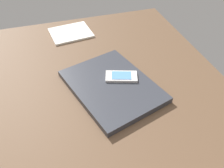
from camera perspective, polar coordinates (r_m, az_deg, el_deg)
desk_surface at (r=79.98cm, az=1.79°, el=-4.44°), size 120.00×80.00×3.00cm
laptop_closed at (r=82.01cm, az=-0.00°, el=-0.50°), size 38.53×33.22×2.08cm
cell_phone_on_laptop at (r=83.61cm, az=2.24°, el=1.82°), size 8.58×12.05×1.00cm
notepad at (r=113.93cm, az=-9.74°, el=11.88°), size 17.08×19.47×0.80cm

